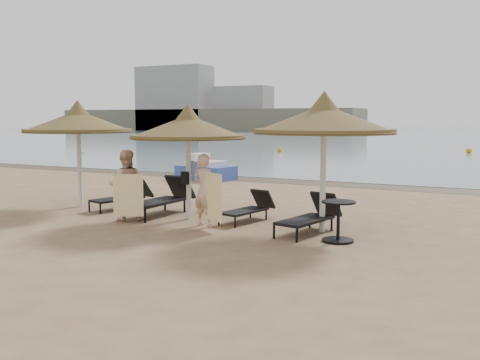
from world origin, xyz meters
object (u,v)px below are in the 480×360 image
object	(u,v)px
side_table	(338,223)
person_left	(125,180)
lounger_far_left	(125,196)
palapa_left	(78,122)
pedal_boat	(205,170)
lounger_near_left	(164,198)
lounger_far_right	(311,215)
lounger_near_right	(250,208)
palapa_right	(324,120)
palapa_center	(188,128)
person_right	(205,184)

from	to	relation	value
side_table	person_left	bearing A→B (deg)	-178.51
person_left	lounger_far_left	bearing A→B (deg)	-86.25
palapa_left	pedal_boat	bearing A→B (deg)	91.67
lounger_far_left	lounger_near_left	size ratio (longest dim) A/B	0.85
palapa_left	lounger_far_right	distance (m)	7.13
palapa_left	lounger_near_right	distance (m)	5.50
lounger_far_right	pedal_boat	bearing A→B (deg)	145.38
person_left	pedal_boat	bearing A→B (deg)	-108.23
lounger_near_right	person_left	bearing A→B (deg)	-142.86
palapa_right	lounger_near_left	size ratio (longest dim) A/B	1.42
lounger_far_right	palapa_center	bearing A→B (deg)	-169.98
lounger_far_right	pedal_boat	size ratio (longest dim) A/B	0.80
lounger_far_left	person_right	world-z (taller)	person_right
palapa_left	person_right	xyz separation A→B (m)	(4.45, -0.79, -1.38)
palapa_center	lounger_near_right	size ratio (longest dim) A/B	1.68
side_table	person_right	bearing A→B (deg)	177.59
lounger_near_left	pedal_boat	distance (m)	7.75
lounger_far_left	pedal_boat	size ratio (longest dim) A/B	0.77
palapa_center	lounger_far_left	bearing A→B (deg)	167.91
palapa_center	palapa_left	bearing A→B (deg)	176.57
palapa_right	person_left	distance (m)	4.89
lounger_near_right	pedal_boat	xyz separation A→B (m)	(-5.32, 7.02, 0.06)
palapa_center	lounger_far_right	size ratio (longest dim) A/B	1.46
palapa_left	lounger_near_left	size ratio (longest dim) A/B	1.38
palapa_left	lounger_near_right	size ratio (longest dim) A/B	1.77
palapa_right	person_right	xyz separation A→B (m)	(-2.57, -0.64, -1.45)
pedal_boat	lounger_near_right	bearing A→B (deg)	-43.42
lounger_far_right	person_left	size ratio (longest dim) A/B	0.98
person_left	person_right	bearing A→B (deg)	151.62
pedal_boat	palapa_left	bearing A→B (deg)	-78.90
person_left	palapa_right	bearing A→B (deg)	155.22
lounger_near_left	person_left	size ratio (longest dim) A/B	1.09
palapa_left	pedal_boat	size ratio (longest dim) A/B	1.24
side_table	pedal_boat	distance (m)	11.30
pedal_boat	palapa_center	bearing A→B (deg)	-53.06
person_left	pedal_boat	distance (m)	8.73
pedal_boat	lounger_far_right	bearing A→B (deg)	-37.65
palapa_center	pedal_boat	world-z (taller)	palapa_center
side_table	pedal_boat	size ratio (longest dim) A/B	0.34
palapa_left	side_table	distance (m)	7.90
lounger_far_left	side_table	size ratio (longest dim) A/B	2.25
palapa_left	person_left	xyz separation A→B (m)	(2.43, -1.06, -1.35)
lounger_far_left	lounger_near_right	world-z (taller)	lounger_far_left
person_right	lounger_far_left	bearing A→B (deg)	-9.68
palapa_center	lounger_far_left	world-z (taller)	palapa_center
lounger_far_right	side_table	size ratio (longest dim) A/B	2.36
palapa_center	lounger_near_left	distance (m)	2.04
lounger_near_left	pedal_boat	size ratio (longest dim) A/B	0.90
palapa_left	side_table	xyz separation A→B (m)	(7.60, -0.93, -1.95)
palapa_left	palapa_right	world-z (taller)	palapa_right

